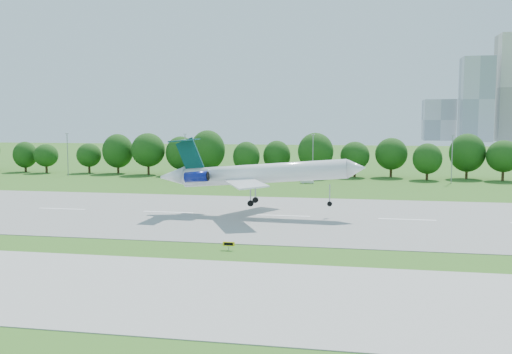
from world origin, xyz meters
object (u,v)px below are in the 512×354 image
at_px(service_vehicle_b, 225,178).
at_px(taxi_sign_left, 229,244).
at_px(airliner, 254,173).
at_px(service_vehicle_a, 307,181).

bearing_deg(service_vehicle_b, taxi_sign_left, -157.21).
relative_size(airliner, taxi_sign_left, 23.45).
distance_m(taxi_sign_left, service_vehicle_b, 83.26).
bearing_deg(taxi_sign_left, airliner, 93.48).
bearing_deg(airliner, service_vehicle_a, 86.04).
xyz_separation_m(service_vehicle_a, service_vehicle_b, (-22.48, 4.99, -0.03)).
bearing_deg(service_vehicle_b, airliner, -152.78).
xyz_separation_m(airliner, taxi_sign_left, (1.84, -25.89, -6.33)).
height_order(taxi_sign_left, service_vehicle_b, service_vehicle_b).
height_order(airliner, service_vehicle_a, airliner).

